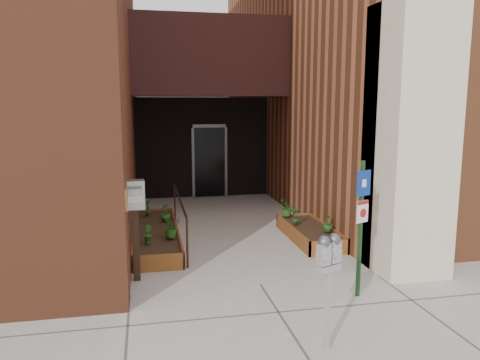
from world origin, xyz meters
TOP-DOWN VIEW (x-y plane):
  - ground at (0.00, 0.00)m, footprint 80.00×80.00m
  - architecture at (-0.18, 6.89)m, footprint 20.00×14.60m
  - planter_left at (-1.55, 2.70)m, footprint 0.90×3.60m
  - planter_right at (1.60, 2.20)m, footprint 0.80×2.20m
  - handrail at (-1.05, 2.65)m, footprint 0.04×3.34m
  - parking_meter at (0.26, -2.06)m, footprint 0.32×0.22m
  - sign_post at (1.31, -0.71)m, footprint 0.26×0.13m
  - payment_dropbox at (-1.90, 0.60)m, footprint 0.34×0.26m
  - shrub_left_a at (-1.27, 1.92)m, footprint 0.50×0.50m
  - shrub_left_b at (-1.72, 1.65)m, footprint 0.24×0.24m
  - shrub_left_c at (-1.32, 3.22)m, footprint 0.30×0.30m
  - shrub_left_d at (-1.70, 3.83)m, footprint 0.25×0.25m
  - shrub_right_a at (1.80, 1.71)m, footprint 0.20×0.20m
  - shrub_right_b at (1.35, 2.37)m, footprint 0.26×0.26m
  - shrub_right_c at (1.39, 3.10)m, footprint 0.48×0.48m

SIDE VIEW (x-z plane):
  - ground at x=0.00m, z-range 0.00..0.00m
  - planter_left at x=-1.55m, z-range -0.02..0.28m
  - planter_right at x=1.60m, z-range -0.02..0.28m
  - shrub_left_b at x=-1.72m, z-range 0.30..0.62m
  - shrub_right_a at x=1.80m, z-range 0.30..0.65m
  - shrub_left_d at x=-1.70m, z-range 0.30..0.66m
  - shrub_right_b at x=1.35m, z-range 0.30..0.67m
  - shrub_right_c at x=1.39m, z-range 0.30..0.68m
  - shrub_left_c at x=-1.32m, z-range 0.30..0.68m
  - shrub_left_a at x=-1.27m, z-range 0.30..0.70m
  - handrail at x=-1.05m, z-range 0.30..1.20m
  - parking_meter at x=0.26m, z-range 0.38..1.76m
  - payment_dropbox at x=-1.90m, z-range 0.36..1.99m
  - sign_post at x=1.31m, z-range 0.23..2.25m
  - architecture at x=-0.18m, z-range -0.02..9.98m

